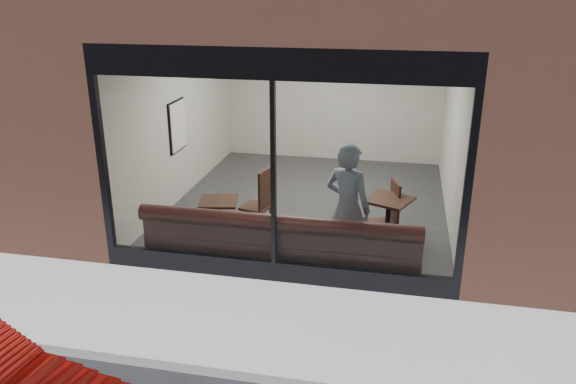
% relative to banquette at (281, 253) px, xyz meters
% --- Properties ---
extents(ground, '(120.00, 120.00, 0.00)m').
position_rel_banquette_xyz_m(ground, '(0.00, -2.45, -0.23)').
color(ground, black).
rests_on(ground, ground).
extents(sidewalk_near, '(40.00, 2.00, 0.01)m').
position_rel_banquette_xyz_m(sidewalk_near, '(0.00, -1.45, -0.22)').
color(sidewalk_near, gray).
rests_on(sidewalk_near, ground).
extents(kerb_near, '(40.00, 0.10, 0.12)m').
position_rel_banquette_xyz_m(kerb_near, '(0.00, -2.50, -0.17)').
color(kerb_near, gray).
rests_on(kerb_near, ground).
extents(host_building_pier_left, '(2.50, 12.00, 3.20)m').
position_rel_banquette_xyz_m(host_building_pier_left, '(-3.75, 5.55, 1.38)').
color(host_building_pier_left, brown).
rests_on(host_building_pier_left, ground).
extents(host_building_pier_right, '(2.50, 12.00, 3.20)m').
position_rel_banquette_xyz_m(host_building_pier_right, '(3.75, 5.55, 1.38)').
color(host_building_pier_right, brown).
rests_on(host_building_pier_right, ground).
extents(host_building_backfill, '(5.00, 6.00, 3.20)m').
position_rel_banquette_xyz_m(host_building_backfill, '(0.00, 8.55, 1.38)').
color(host_building_backfill, brown).
rests_on(host_building_backfill, ground).
extents(cafe_floor, '(6.00, 6.00, 0.00)m').
position_rel_banquette_xyz_m(cafe_floor, '(0.00, 2.55, -0.21)').
color(cafe_floor, '#2D2D30').
rests_on(cafe_floor, ground).
extents(cafe_ceiling, '(6.00, 6.00, 0.00)m').
position_rel_banquette_xyz_m(cafe_ceiling, '(0.00, 2.55, 2.97)').
color(cafe_ceiling, white).
rests_on(cafe_ceiling, host_building_upper).
extents(cafe_wall_back, '(5.00, 0.00, 5.00)m').
position_rel_banquette_xyz_m(cafe_wall_back, '(0.00, 5.54, 1.37)').
color(cafe_wall_back, beige).
rests_on(cafe_wall_back, ground).
extents(cafe_wall_left, '(0.00, 6.00, 6.00)m').
position_rel_banquette_xyz_m(cafe_wall_left, '(-2.49, 2.55, 1.37)').
color(cafe_wall_left, beige).
rests_on(cafe_wall_left, ground).
extents(cafe_wall_right, '(0.00, 6.00, 6.00)m').
position_rel_banquette_xyz_m(cafe_wall_right, '(2.49, 2.55, 1.37)').
color(cafe_wall_right, beige).
rests_on(cafe_wall_right, ground).
extents(storefront_kick, '(5.00, 0.10, 0.30)m').
position_rel_banquette_xyz_m(storefront_kick, '(0.00, -0.40, -0.08)').
color(storefront_kick, black).
rests_on(storefront_kick, ground).
extents(storefront_header, '(5.00, 0.10, 0.40)m').
position_rel_banquette_xyz_m(storefront_header, '(0.00, -0.40, 2.77)').
color(storefront_header, black).
rests_on(storefront_header, host_building_upper).
extents(storefront_mullion, '(0.06, 0.10, 2.50)m').
position_rel_banquette_xyz_m(storefront_mullion, '(0.00, -0.40, 1.32)').
color(storefront_mullion, black).
rests_on(storefront_mullion, storefront_kick).
extents(storefront_glass, '(4.80, 0.00, 4.80)m').
position_rel_banquette_xyz_m(storefront_glass, '(0.00, -0.43, 1.33)').
color(storefront_glass, white).
rests_on(storefront_glass, storefront_kick).
extents(banquette, '(4.00, 0.55, 0.45)m').
position_rel_banquette_xyz_m(banquette, '(0.00, 0.00, 0.00)').
color(banquette, '#3E1A16').
rests_on(banquette, cafe_floor).
extents(person, '(0.81, 0.69, 1.89)m').
position_rel_banquette_xyz_m(person, '(0.93, 0.19, 0.72)').
color(person, '#889EB5').
rests_on(person, cafe_floor).
extents(cafe_table_left, '(0.68, 0.68, 0.04)m').
position_rel_banquette_xyz_m(cafe_table_left, '(-1.11, 0.55, 0.52)').
color(cafe_table_left, '#311A13').
rests_on(cafe_table_left, cafe_floor).
extents(cafe_table_right, '(0.85, 0.85, 0.04)m').
position_rel_banquette_xyz_m(cafe_table_right, '(1.49, 1.16, 0.52)').
color(cafe_table_right, '#311A13').
rests_on(cafe_table_right, cafe_floor).
extents(cafe_chair_left, '(0.57, 0.57, 0.04)m').
position_rel_banquette_xyz_m(cafe_chair_left, '(-0.80, 1.65, 0.01)').
color(cafe_chair_left, '#311A13').
rests_on(cafe_chair_left, cafe_floor).
extents(cafe_chair_right, '(0.53, 0.53, 0.04)m').
position_rel_banquette_xyz_m(cafe_chair_right, '(1.40, 1.36, 0.01)').
color(cafe_chair_right, '#311A13').
rests_on(cafe_chair_right, cafe_floor).
extents(wall_poster, '(0.02, 0.66, 0.89)m').
position_rel_banquette_xyz_m(wall_poster, '(-2.45, 2.33, 1.23)').
color(wall_poster, white).
rests_on(wall_poster, cafe_wall_left).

